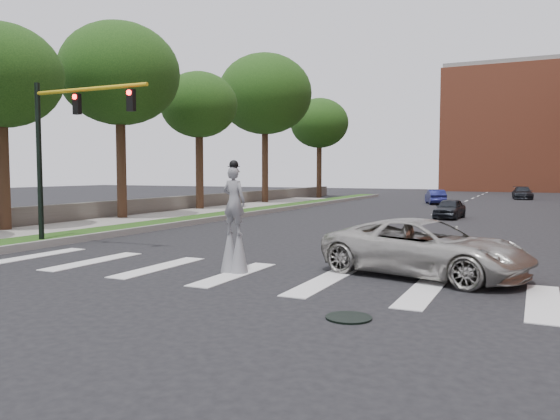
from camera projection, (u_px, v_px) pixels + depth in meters
name	position (u px, v px, depth m)	size (l,w,h in m)	color
ground_plane	(259.00, 285.00, 13.64)	(160.00, 160.00, 0.00)	black
grass_median	(244.00, 212.00, 36.57)	(2.00, 60.00, 0.25)	#1E4112
median_curb	(258.00, 213.00, 36.12)	(0.20, 60.00, 0.28)	gray
sidewalk_left	(103.00, 224.00, 28.83)	(4.00, 60.00, 0.18)	gray
stone_wall	(193.00, 203.00, 40.69)	(0.50, 56.00, 1.10)	#57524B
manhole	(349.00, 318.00, 10.56)	(0.90, 0.90, 0.04)	black
building_backdrop	(537.00, 130.00, 80.83)	(26.00, 14.00, 18.00)	#AC5336
traffic_signal	(62.00, 136.00, 20.22)	(5.30, 0.23, 6.20)	black
stilt_performer	(234.00, 227.00, 15.29)	(0.84, 0.54, 3.17)	#342014
suv_crossing	(425.00, 248.00, 14.81)	(2.58, 5.60, 1.56)	#B1AEA7
car_near	(450.00, 209.00, 33.27)	(1.44, 3.57, 1.22)	black
car_mid	(435.00, 197.00, 48.16)	(1.36, 3.90, 1.29)	navy
car_far	(522.00, 193.00, 56.87)	(1.84, 4.52, 1.31)	black
tree_1	(0.00, 76.00, 24.79)	(5.59, 5.59, 9.60)	#342014
tree_2	(120.00, 74.00, 31.35)	(6.91, 6.91, 11.41)	#342014
tree_3	(199.00, 106.00, 39.19)	(5.55, 5.55, 10.02)	#342014
tree_4	(265.00, 94.00, 47.71)	(8.26, 8.26, 13.16)	#342014
tree_5	(319.00, 123.00, 59.71)	(6.38, 6.38, 10.89)	#342014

